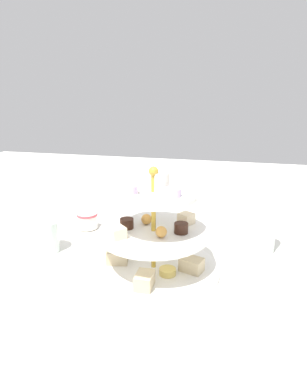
# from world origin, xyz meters

# --- Properties ---
(ground_plane) EXTENTS (2.40, 2.40, 0.00)m
(ground_plane) POSITION_xyz_m (0.00, 0.00, 0.00)
(ground_plane) COLOR silver
(tiered_serving_stand) EXTENTS (0.29, 0.29, 0.24)m
(tiered_serving_stand) POSITION_xyz_m (0.00, -0.00, 0.07)
(tiered_serving_stand) COLOR white
(tiered_serving_stand) RESTS_ON ground_plane
(water_glass_tall_right) EXTENTS (0.07, 0.07, 0.13)m
(water_glass_tall_right) POSITION_xyz_m (0.24, 0.15, 0.06)
(water_glass_tall_right) COLOR silver
(water_glass_tall_right) RESTS_ON ground_plane
(water_glass_short_left) EXTENTS (0.06, 0.06, 0.08)m
(water_glass_short_left) POSITION_xyz_m (-0.28, 0.04, 0.04)
(water_glass_short_left) COLOR silver
(water_glass_short_left) RESTS_ON ground_plane
(teacup_with_saucer) EXTENTS (0.09, 0.09, 0.05)m
(teacup_with_saucer) POSITION_xyz_m (-0.23, 0.19, 0.02)
(teacup_with_saucer) COLOR white
(teacup_with_saucer) RESTS_ON ground_plane
(butter_knife_left) EXTENTS (0.15, 0.11, 0.00)m
(butter_knife_left) POSITION_xyz_m (0.23, -0.25, 0.00)
(butter_knife_left) COLOR silver
(butter_knife_left) RESTS_ON ground_plane
(butter_knife_right) EXTENTS (0.17, 0.04, 0.00)m
(butter_knife_right) POSITION_xyz_m (-0.03, 0.33, 0.00)
(butter_knife_right) COLOR silver
(butter_knife_right) RESTS_ON ground_plane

